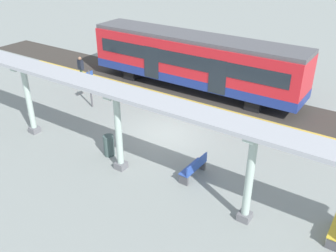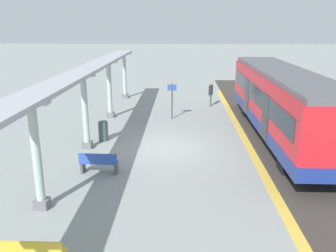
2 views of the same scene
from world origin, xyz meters
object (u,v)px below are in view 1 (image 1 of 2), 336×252
object	(u,v)px
train_near_carriage	(194,62)
canopy_pillar_third	(119,132)
bench_near_end	(194,168)
trash_bin	(109,145)
canopy_pillar_fourth	(249,178)
passenger_waiting_near_edge	(81,66)
canopy_pillar_second	(29,100)
platform_info_sign	(90,85)

from	to	relation	value
train_near_carriage	canopy_pillar_third	xyz separation A→B (m)	(9.48, 2.03, -0.05)
bench_near_end	trash_bin	xyz separation A→B (m)	(0.69, -4.05, 0.05)
train_near_carriage	canopy_pillar_fourth	distance (m)	12.23
train_near_carriage	passenger_waiting_near_edge	size ratio (longest dim) A/B	8.27
bench_near_end	canopy_pillar_fourth	bearing A→B (deg)	66.23
canopy_pillar_second	trash_bin	bearing A→B (deg)	96.60
canopy_pillar_second	trash_bin	world-z (taller)	canopy_pillar_second
canopy_pillar_fourth	bench_near_end	world-z (taller)	canopy_pillar_fourth
trash_bin	passenger_waiting_near_edge	xyz separation A→B (m)	(-5.98, -7.87, 0.56)
canopy_pillar_third	passenger_waiting_near_edge	xyz separation A→B (m)	(-6.51, -9.01, -0.73)
canopy_pillar_third	bench_near_end	world-z (taller)	canopy_pillar_third
trash_bin	platform_info_sign	xyz separation A→B (m)	(-3.34, -4.35, 0.83)
bench_near_end	canopy_pillar_third	bearing A→B (deg)	-67.27
passenger_waiting_near_edge	canopy_pillar_second	bearing A→B (deg)	26.84
train_near_carriage	canopy_pillar_third	distance (m)	9.70
train_near_carriage	bench_near_end	distance (m)	9.73
bench_near_end	passenger_waiting_near_edge	bearing A→B (deg)	-113.93
trash_bin	platform_info_sign	size ratio (longest dim) A/B	0.45
canopy_pillar_fourth	bench_near_end	xyz separation A→B (m)	(-1.22, -2.77, -1.35)
platform_info_sign	train_near_carriage	bearing A→B (deg)	148.37
bench_near_end	platform_info_sign	distance (m)	8.86
canopy_pillar_third	trash_bin	distance (m)	1.80
bench_near_end	passenger_waiting_near_edge	distance (m)	13.06
platform_info_sign	passenger_waiting_near_edge	world-z (taller)	platform_info_sign
canopy_pillar_fourth	passenger_waiting_near_edge	size ratio (longest dim) A/B	2.09
train_near_carriage	passenger_waiting_near_edge	xyz separation A→B (m)	(2.97, -6.98, -0.78)
canopy_pillar_fourth	passenger_waiting_near_edge	distance (m)	16.09
trash_bin	canopy_pillar_fourth	bearing A→B (deg)	85.57
canopy_pillar_third	platform_info_sign	xyz separation A→B (m)	(-3.87, -5.49, -0.46)
canopy_pillar_third	passenger_waiting_near_edge	distance (m)	11.14
platform_info_sign	canopy_pillar_fourth	bearing A→B (deg)	70.90
train_near_carriage	canopy_pillar_fourth	world-z (taller)	canopy_pillar_fourth
platform_info_sign	canopy_pillar_third	bearing A→B (deg)	54.80
canopy_pillar_fourth	train_near_carriage	bearing A→B (deg)	-140.85
canopy_pillar_third	trash_bin	world-z (taller)	canopy_pillar_third
trash_bin	passenger_waiting_near_edge	bearing A→B (deg)	-127.24
canopy_pillar_second	canopy_pillar_third	world-z (taller)	same
train_near_carriage	bench_near_end	xyz separation A→B (m)	(8.26, 4.95, -1.39)
canopy_pillar_second	canopy_pillar_third	xyz separation A→B (m)	(0.00, 5.71, 0.00)
platform_info_sign	passenger_waiting_near_edge	xyz separation A→B (m)	(-2.64, -3.52, -0.27)
canopy_pillar_third	canopy_pillar_fourth	distance (m)	5.69
canopy_pillar_second	passenger_waiting_near_edge	size ratio (longest dim) A/B	2.09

